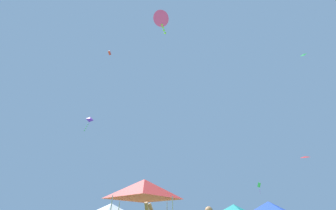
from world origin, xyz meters
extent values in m
pyramid|color=teal|center=(7.78, 13.36, 2.52)|extent=(2.77, 2.77, 0.89)
pyramid|color=white|center=(-3.59, 12.90, 2.48)|extent=(2.72, 2.72, 0.87)
pyramid|color=red|center=(-0.67, 6.17, 3.18)|extent=(3.49, 3.49, 1.12)
pyramid|color=blue|center=(8.97, 9.30, 2.42)|extent=(2.66, 2.66, 0.85)
pyramid|color=green|center=(15.93, 7.10, 17.30)|extent=(0.74, 0.74, 0.58)
cone|color=red|center=(16.65, 12.96, 7.67)|extent=(1.34, 1.34, 0.42)
cube|color=red|center=(-6.54, 12.70, 21.17)|extent=(0.38, 0.61, 0.48)
cube|color=green|center=(16.87, 24.19, 6.58)|extent=(0.51, 0.61, 0.74)
sphere|color=purple|center=(16.81, 24.15, 5.97)|extent=(0.09, 0.09, 0.09)
sphere|color=purple|center=(16.74, 24.12, 5.66)|extent=(0.09, 0.09, 0.09)
sphere|color=purple|center=(16.68, 24.08, 5.36)|extent=(0.09, 0.09, 0.09)
cone|color=#D6389E|center=(0.03, 5.12, 18.67)|extent=(2.15, 2.13, 0.91)
sphere|color=#75D138|center=(0.13, 5.05, 17.56)|extent=(0.19, 0.19, 0.19)
sphere|color=#75D138|center=(0.22, 4.98, 17.09)|extent=(0.19, 0.19, 0.19)
sphere|color=#75D138|center=(0.32, 4.91, 16.62)|extent=(0.19, 0.19, 0.19)
sphere|color=#75D138|center=(0.41, 4.84, 16.14)|extent=(0.19, 0.19, 0.19)
pyramid|color=purple|center=(-11.58, 25.90, 17.63)|extent=(1.26, 1.23, 1.25)
sphere|color=green|center=(-11.70, 25.92, 16.59)|extent=(0.17, 0.17, 0.17)
sphere|color=green|center=(-11.80, 25.88, 16.17)|extent=(0.17, 0.17, 0.17)
sphere|color=green|center=(-11.90, 25.84, 15.74)|extent=(0.17, 0.17, 0.17)
sphere|color=green|center=(-12.00, 25.81, 15.31)|extent=(0.17, 0.17, 0.17)
camera|label=1|loc=(-0.43, -6.73, 1.32)|focal=20.78mm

